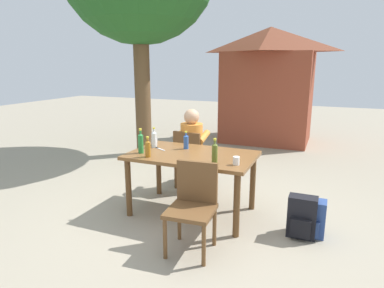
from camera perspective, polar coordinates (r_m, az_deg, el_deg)
name	(u,v)px	position (r m, az deg, el deg)	size (l,w,h in m)	color
ground_plane	(192,212)	(4.27, 0.00, -11.49)	(24.00, 24.00, 0.00)	gray
dining_table	(192,161)	(4.04, 0.00, -2.99)	(1.50, 0.92, 0.76)	brown
chair_far_left	(190,156)	(4.88, -0.27, -2.11)	(0.47, 0.47, 0.87)	brown
chair_near_right	(193,202)	(3.31, 0.22, -9.91)	(0.47, 0.47, 0.87)	brown
person_in_white_shirt	(194,144)	(4.94, 0.28, 0.06)	(0.47, 0.61, 1.18)	orange
bottle_olive	(215,152)	(3.62, 3.90, -1.43)	(0.06, 0.06, 0.28)	#566623
bottle_green	(141,143)	(4.05, -8.75, 0.25)	(0.06, 0.06, 0.30)	#287A38
bottle_amber	(148,148)	(3.88, -7.56, -0.72)	(0.06, 0.06, 0.24)	#996019
bottle_blue	(186,141)	(4.22, -1.03, 0.47)	(0.06, 0.06, 0.23)	#2D56A3
bottle_clear	(154,139)	(4.31, -6.49, 0.88)	(0.06, 0.06, 0.26)	white
cup_white	(236,161)	(3.59, 7.55, -2.85)	(0.07, 0.07, 0.09)	white
cup_steel	(154,142)	(4.43, -6.45, 0.35)	(0.08, 0.08, 0.09)	#B2B7BC
table_knife	(159,148)	(4.27, -5.71, -0.74)	(0.22, 0.14, 0.01)	silver
backpack_by_near_side	(302,218)	(3.81, 18.23, -11.86)	(0.29, 0.23, 0.45)	black
backpack_by_far_side	(309,218)	(3.88, 19.31, -11.85)	(0.33, 0.25, 0.40)	#2D4784
brick_kiosk	(268,83)	(8.11, 12.88, 10.16)	(2.24, 1.76, 2.62)	brown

